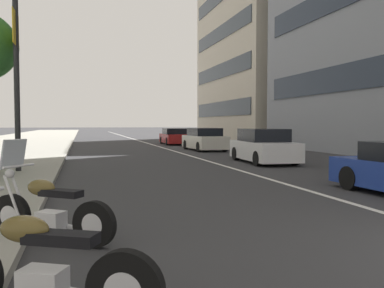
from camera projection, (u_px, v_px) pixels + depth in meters
The scene contains 8 objects.
sidewalk_right_plaza at pixel (3, 146), 30.85m from camera, with size 160.00×9.79×0.15m, color gray.
lane_centre_stripe at pixel (144, 142), 38.56m from camera, with size 110.00×0.16×0.01m, color silver.
motorcycle_mid_row at pixel (39, 269), 3.62m from camera, with size 1.11×2.01×1.49m.
motorcycle_far_end_row at pixel (49, 212), 6.03m from camera, with size 1.36×1.79×1.48m.
car_lead_in_lane at pixel (263, 147), 18.34m from camera, with size 4.35×2.01×1.49m.
car_following_behind at pixel (205, 140), 26.92m from camera, with size 4.39×2.02×1.44m.
car_approaching_light at pixel (174, 137), 34.72m from camera, with size 4.66×1.98×1.34m.
street_lamp_with_banners at pixel (26, 30), 13.72m from camera, with size 1.26×2.27×7.68m.
Camera 1 is at (-3.37, 5.60, 1.71)m, focal length 39.01 mm.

